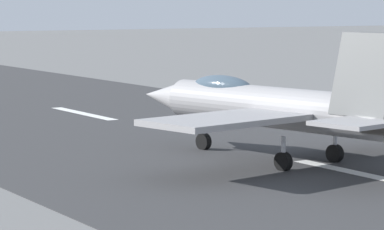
% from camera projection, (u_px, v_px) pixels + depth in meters
% --- Properties ---
extents(ground_plane, '(400.00, 400.00, 0.00)m').
position_uv_depth(ground_plane, '(373.00, 177.00, 38.12)').
color(ground_plane, slate).
extents(runway_strip, '(240.00, 26.00, 0.02)m').
position_uv_depth(runway_strip, '(373.00, 177.00, 38.11)').
color(runway_strip, '#343435').
rests_on(runway_strip, ground).
extents(fighter_jet, '(16.49, 14.79, 5.55)m').
position_uv_depth(fighter_jet, '(280.00, 106.00, 41.50)').
color(fighter_jet, '#979597').
rests_on(fighter_jet, ground).
extents(crew_person, '(0.70, 0.36, 1.58)m').
position_uv_depth(crew_person, '(256.00, 108.00, 55.97)').
color(crew_person, '#1E2338').
rests_on(crew_person, ground).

